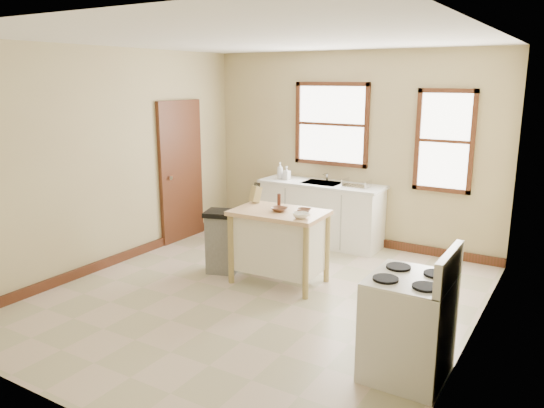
{
  "coord_description": "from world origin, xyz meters",
  "views": [
    {
      "loc": [
        3.05,
        -4.7,
        2.41
      ],
      "look_at": [
        -0.06,
        0.4,
        0.99
      ],
      "focal_mm": 35.0,
      "sensor_mm": 36.0,
      "label": 1
    }
  ],
  "objects_px": {
    "soap_bottle_a": "(280,171)",
    "trash_bin": "(223,242)",
    "kitchen_island": "(279,247)",
    "dish_rack": "(357,184)",
    "knife_block": "(256,195)",
    "bowl_a": "(279,209)",
    "bowl_c": "(301,215)",
    "soap_bottle_b": "(287,173)",
    "bowl_b": "(304,211)",
    "gas_stove": "(409,311)",
    "pepper_grinder": "(279,200)"
  },
  "relations": [
    {
      "from": "dish_rack",
      "to": "kitchen_island",
      "type": "relative_size",
      "value": 0.34
    },
    {
      "from": "dish_rack",
      "to": "knife_block",
      "type": "bearing_deg",
      "value": -123.16
    },
    {
      "from": "bowl_a",
      "to": "soap_bottle_a",
      "type": "bearing_deg",
      "value": 120.31
    },
    {
      "from": "soap_bottle_a",
      "to": "trash_bin",
      "type": "xyz_separation_m",
      "value": [
        0.16,
        -1.7,
        -0.64
      ]
    },
    {
      "from": "pepper_grinder",
      "to": "bowl_b",
      "type": "height_order",
      "value": "pepper_grinder"
    },
    {
      "from": "knife_block",
      "to": "bowl_c",
      "type": "bearing_deg",
      "value": -3.0
    },
    {
      "from": "soap_bottle_a",
      "to": "knife_block",
      "type": "xyz_separation_m",
      "value": [
        0.49,
        -1.43,
        -0.05
      ]
    },
    {
      "from": "gas_stove",
      "to": "bowl_a",
      "type": "bearing_deg",
      "value": 148.15
    },
    {
      "from": "soap_bottle_b",
      "to": "kitchen_island",
      "type": "relative_size",
      "value": 0.18
    },
    {
      "from": "knife_block",
      "to": "bowl_b",
      "type": "bearing_deg",
      "value": 11.4
    },
    {
      "from": "trash_bin",
      "to": "gas_stove",
      "type": "bearing_deg",
      "value": -41.13
    },
    {
      "from": "kitchen_island",
      "to": "knife_block",
      "type": "relative_size",
      "value": 5.45
    },
    {
      "from": "soap_bottle_a",
      "to": "bowl_c",
      "type": "relative_size",
      "value": 1.33
    },
    {
      "from": "bowl_c",
      "to": "pepper_grinder",
      "type": "bearing_deg",
      "value": 143.6
    },
    {
      "from": "bowl_b",
      "to": "bowl_c",
      "type": "bearing_deg",
      "value": -68.85
    },
    {
      "from": "soap_bottle_a",
      "to": "kitchen_island",
      "type": "height_order",
      "value": "soap_bottle_a"
    },
    {
      "from": "pepper_grinder",
      "to": "soap_bottle_a",
      "type": "bearing_deg",
      "value": 120.08
    },
    {
      "from": "trash_bin",
      "to": "kitchen_island",
      "type": "bearing_deg",
      "value": -13.72
    },
    {
      "from": "dish_rack",
      "to": "trash_bin",
      "type": "relative_size",
      "value": 0.46
    },
    {
      "from": "soap_bottle_b",
      "to": "knife_block",
      "type": "height_order",
      "value": "soap_bottle_b"
    },
    {
      "from": "kitchen_island",
      "to": "bowl_c",
      "type": "xyz_separation_m",
      "value": [
        0.38,
        -0.16,
        0.47
      ]
    },
    {
      "from": "bowl_a",
      "to": "gas_stove",
      "type": "distance_m",
      "value": 2.31
    },
    {
      "from": "bowl_b",
      "to": "soap_bottle_b",
      "type": "bearing_deg",
      "value": 125.92
    },
    {
      "from": "pepper_grinder",
      "to": "knife_block",
      "type": "bearing_deg",
      "value": -178.78
    },
    {
      "from": "dish_rack",
      "to": "knife_block",
      "type": "xyz_separation_m",
      "value": [
        -0.76,
        -1.44,
        0.03
      ]
    },
    {
      "from": "kitchen_island",
      "to": "dish_rack",
      "type": "bearing_deg",
      "value": 77.63
    },
    {
      "from": "knife_block",
      "to": "trash_bin",
      "type": "distance_m",
      "value": 0.73
    },
    {
      "from": "kitchen_island",
      "to": "soap_bottle_b",
      "type": "bearing_deg",
      "value": 114.61
    },
    {
      "from": "soap_bottle_a",
      "to": "bowl_a",
      "type": "distance_m",
      "value": 1.92
    },
    {
      "from": "knife_block",
      "to": "gas_stove",
      "type": "height_order",
      "value": "gas_stove"
    },
    {
      "from": "dish_rack",
      "to": "bowl_a",
      "type": "bearing_deg",
      "value": -104.84
    },
    {
      "from": "soap_bottle_b",
      "to": "dish_rack",
      "type": "relative_size",
      "value": 0.55
    },
    {
      "from": "bowl_a",
      "to": "trash_bin",
      "type": "xyz_separation_m",
      "value": [
        -0.8,
        -0.05,
        -0.52
      ]
    },
    {
      "from": "bowl_a",
      "to": "bowl_c",
      "type": "relative_size",
      "value": 1.01
    },
    {
      "from": "dish_rack",
      "to": "bowl_a",
      "type": "distance_m",
      "value": 1.69
    },
    {
      "from": "bowl_a",
      "to": "soap_bottle_b",
      "type": "bearing_deg",
      "value": 117.21
    },
    {
      "from": "dish_rack",
      "to": "bowl_b",
      "type": "bearing_deg",
      "value": -95.72
    },
    {
      "from": "kitchen_island",
      "to": "bowl_b",
      "type": "relative_size",
      "value": 6.54
    },
    {
      "from": "kitchen_island",
      "to": "bowl_b",
      "type": "distance_m",
      "value": 0.55
    },
    {
      "from": "soap_bottle_a",
      "to": "trash_bin",
      "type": "relative_size",
      "value": 0.31
    },
    {
      "from": "soap_bottle_b",
      "to": "trash_bin",
      "type": "relative_size",
      "value": 0.25
    },
    {
      "from": "soap_bottle_b",
      "to": "bowl_c",
      "type": "bearing_deg",
      "value": -52.45
    },
    {
      "from": "pepper_grinder",
      "to": "soap_bottle_b",
      "type": "bearing_deg",
      "value": 116.43
    },
    {
      "from": "pepper_grinder",
      "to": "bowl_c",
      "type": "bearing_deg",
      "value": -36.4
    },
    {
      "from": "soap_bottle_a",
      "to": "soap_bottle_b",
      "type": "height_order",
      "value": "soap_bottle_a"
    },
    {
      "from": "bowl_c",
      "to": "gas_stove",
      "type": "distance_m",
      "value": 1.93
    },
    {
      "from": "soap_bottle_b",
      "to": "trash_bin",
      "type": "height_order",
      "value": "soap_bottle_b"
    },
    {
      "from": "soap_bottle_a",
      "to": "dish_rack",
      "type": "distance_m",
      "value": 1.25
    },
    {
      "from": "trash_bin",
      "to": "gas_stove",
      "type": "relative_size",
      "value": 0.71
    },
    {
      "from": "dish_rack",
      "to": "bowl_c",
      "type": "xyz_separation_m",
      "value": [
        0.09,
        -1.81,
        -0.05
      ]
    }
  ]
}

